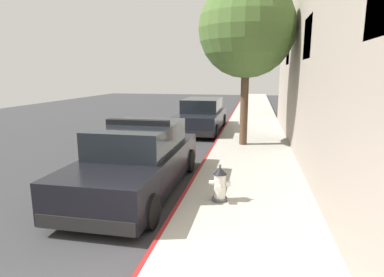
% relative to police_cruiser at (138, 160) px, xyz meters
% --- Properties ---
extents(ground_plane, '(27.74, 60.00, 0.20)m').
position_rel_police_cruiser_xyz_m(ground_plane, '(-3.43, 5.56, -0.84)').
color(ground_plane, '#353538').
extents(sidewalk_pavement, '(2.70, 60.00, 0.15)m').
position_rel_police_cruiser_xyz_m(sidewalk_pavement, '(2.57, 5.56, -0.67)').
color(sidewalk_pavement, '#ADA89E').
rests_on(sidewalk_pavement, ground).
extents(curb_painted_edge, '(0.08, 60.00, 0.15)m').
position_rel_police_cruiser_xyz_m(curb_painted_edge, '(1.18, 5.56, -0.67)').
color(curb_painted_edge, maroon).
rests_on(curb_painted_edge, ground).
extents(police_cruiser, '(1.94, 4.84, 1.68)m').
position_rel_police_cruiser_xyz_m(police_cruiser, '(0.00, 0.00, 0.00)').
color(police_cruiser, black).
rests_on(police_cruiser, ground).
extents(parked_car_silver_ahead, '(1.94, 4.84, 1.56)m').
position_rel_police_cruiser_xyz_m(parked_car_silver_ahead, '(0.15, 8.06, -0.00)').
color(parked_car_silver_ahead, black).
rests_on(parked_car_silver_ahead, ground).
extents(fire_hydrant, '(0.44, 0.40, 0.76)m').
position_rel_police_cruiser_xyz_m(fire_hydrant, '(1.98, -0.60, -0.24)').
color(fire_hydrant, '#4C4C51').
rests_on(fire_hydrant, sidewalk_pavement).
extents(street_tree, '(3.35, 3.35, 5.75)m').
position_rel_police_cruiser_xyz_m(street_tree, '(2.23, 4.87, 3.47)').
color(street_tree, brown).
rests_on(street_tree, sidewalk_pavement).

